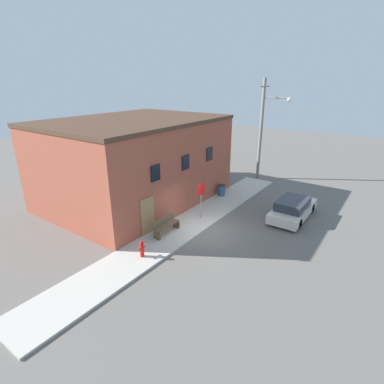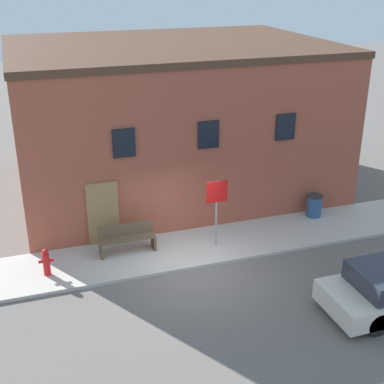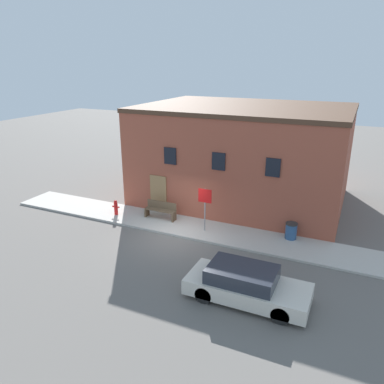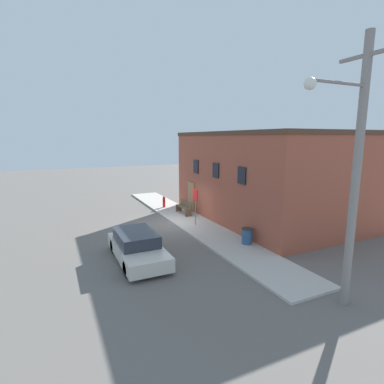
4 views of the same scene
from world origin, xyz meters
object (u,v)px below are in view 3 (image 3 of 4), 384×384
Objects in this scene: bench at (161,210)px; trash_bin at (291,231)px; fire_hydrant at (116,207)px; parked_car at (246,285)px; stop_sign at (205,202)px.

bench reaches higher than trash_bin.
bench is 2.19× the size of trash_bin.
fire_hydrant is 9.82m from parked_car.
stop_sign is at bearing 1.15° from fire_hydrant.
fire_hydrant is at bearing 153.19° from parked_car.
parked_car is (8.77, -4.43, 0.08)m from fire_hydrant.
trash_bin is 5.47m from parked_car.
bench reaches higher than fire_hydrant.
stop_sign reaches higher than parked_car.
fire_hydrant is at bearing -178.85° from stop_sign.
stop_sign reaches higher than trash_bin.
stop_sign reaches higher than fire_hydrant.
trash_bin is (9.35, 1.01, -0.02)m from fire_hydrant.
bench is 0.40× the size of parked_car.
parked_car reaches higher than trash_bin.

